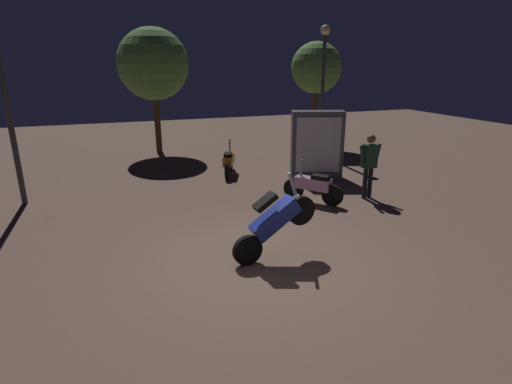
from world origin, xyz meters
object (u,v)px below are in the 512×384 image
kiosk_billboard (317,145)px  motorcycle_blue_foreground (275,221)px  streetlamp_near (323,75)px  streetlamp_far (1,73)px  motorcycle_pink_parked_right (313,186)px  motorcycle_orange_parked_left (229,161)px  person_rider_beside (369,160)px

kiosk_billboard → motorcycle_blue_foreground: bearing=73.9°
motorcycle_blue_foreground → kiosk_billboard: bearing=48.2°
motorcycle_blue_foreground → streetlamp_near: 9.44m
motorcycle_blue_foreground → streetlamp_far: 7.50m
motorcycle_pink_parked_right → streetlamp_far: bearing=32.8°
streetlamp_far → streetlamp_near: bearing=14.2°
motorcycle_orange_parked_left → streetlamp_near: bearing=-46.7°
motorcycle_pink_parked_right → kiosk_billboard: (1.21, 2.10, 0.61)m
motorcycle_pink_parked_right → streetlamp_far: size_ratio=0.27×
streetlamp_far → motorcycle_blue_foreground: bearing=-46.0°
motorcycle_blue_foreground → kiosk_billboard: (3.37, 4.71, 0.31)m
motorcycle_blue_foreground → person_rider_beside: size_ratio=0.96×
motorcycle_pink_parked_right → person_rider_beside: size_ratio=0.79×
motorcycle_blue_foreground → streetlamp_near: size_ratio=0.35×
streetlamp_far → kiosk_billboard: 8.58m
motorcycle_orange_parked_left → streetlamp_far: 6.52m
streetlamp_near → streetlamp_far: 10.32m
streetlamp_near → streetlamp_far: (-10.00, -2.52, 0.18)m
kiosk_billboard → streetlamp_near: bearing=-101.1°
motorcycle_blue_foreground → person_rider_beside: 4.45m
person_rider_beside → streetlamp_far: (-8.62, 2.65, 2.21)m
person_rider_beside → kiosk_billboard: size_ratio=0.82×
streetlamp_near → streetlamp_far: size_ratio=0.94×
streetlamp_near → person_rider_beside: bearing=-104.9°
motorcycle_blue_foreground → motorcycle_orange_parked_left: bearing=75.4°
person_rider_beside → streetlamp_far: bearing=-108.2°
motorcycle_orange_parked_left → kiosk_billboard: bearing=-95.1°
person_rider_beside → kiosk_billboard: bearing=-172.8°
motorcycle_pink_parked_right → person_rider_beside: (1.55, -0.17, 0.60)m
motorcycle_orange_parked_left → kiosk_billboard: 2.87m
motorcycle_blue_foreground → kiosk_billboard: 5.80m
motorcycle_orange_parked_left → kiosk_billboard: kiosk_billboard is taller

